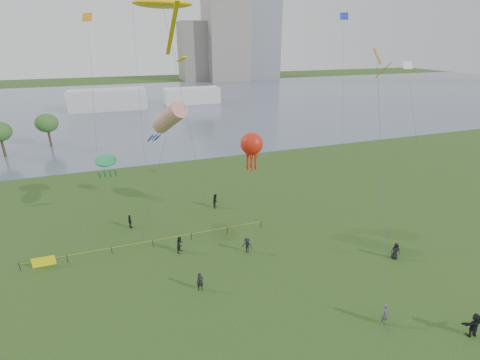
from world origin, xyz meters
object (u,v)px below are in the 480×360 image
object	(u,v)px
kite_flyer	(385,314)
kite_octopus	(252,144)
fence	(88,254)
kite_stingray	(163,4)

from	to	relation	value
kite_flyer	kite_octopus	distance (m)	20.36
fence	kite_octopus	xyz separation A→B (m)	(17.55, 1.78, 8.80)
kite_octopus	kite_flyer	bearing A→B (deg)	-82.94
kite_octopus	fence	bearing A→B (deg)	-178.70
fence	kite_octopus	size ratio (longest dim) A/B	2.26
kite_stingray	fence	bearing A→B (deg)	-167.55
fence	kite_flyer	world-z (taller)	kite_flyer
kite_flyer	kite_stingray	world-z (taller)	kite_stingray
kite_stingray	kite_octopus	size ratio (longest dim) A/B	2.20
kite_octopus	kite_stingray	bearing A→B (deg)	156.43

